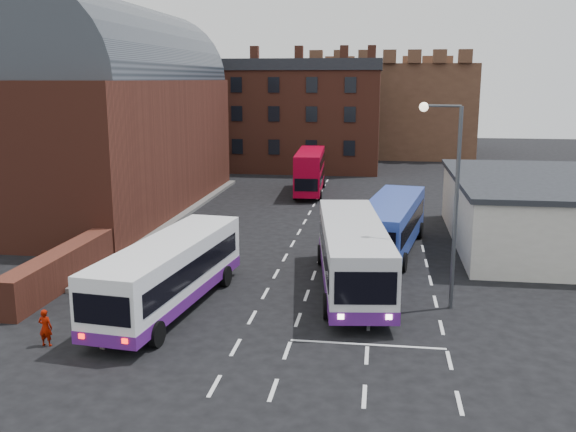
# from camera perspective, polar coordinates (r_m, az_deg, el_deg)

# --- Properties ---
(ground) EXTENTS (180.00, 180.00, 0.00)m
(ground) POSITION_cam_1_polar(r_m,az_deg,el_deg) (28.78, -2.89, -8.43)
(ground) COLOR black
(railway_station) EXTENTS (12.00, 28.00, 16.00)m
(railway_station) POSITION_cam_1_polar(r_m,az_deg,el_deg) (51.85, -15.58, 8.94)
(railway_station) COLOR #602B1E
(railway_station) RESTS_ON ground
(forecourt_wall) EXTENTS (1.20, 10.00, 1.80)m
(forecourt_wall) POSITION_cam_1_polar(r_m,az_deg,el_deg) (33.66, -19.58, -4.46)
(forecourt_wall) COLOR #602B1E
(forecourt_wall) RESTS_ON ground
(cream_building) EXTENTS (10.40, 16.40, 4.25)m
(cream_building) POSITION_cam_1_polar(r_m,az_deg,el_deg) (42.34, 21.36, 0.45)
(cream_building) COLOR beige
(cream_building) RESTS_ON ground
(brick_terrace) EXTENTS (22.00, 10.00, 11.00)m
(brick_terrace) POSITION_cam_1_polar(r_m,az_deg,el_deg) (73.46, -0.61, 8.49)
(brick_terrace) COLOR brown
(brick_terrace) RESTS_ON ground
(castle_keep) EXTENTS (22.00, 22.00, 12.00)m
(castle_keep) POSITION_cam_1_polar(r_m,az_deg,el_deg) (92.53, 8.81, 9.40)
(castle_keep) COLOR brown
(castle_keep) RESTS_ON ground
(bus_white_outbound) EXTENTS (3.86, 11.56, 3.09)m
(bus_white_outbound) POSITION_cam_1_polar(r_m,az_deg,el_deg) (28.96, -10.48, -4.68)
(bus_white_outbound) COLOR white
(bus_white_outbound) RESTS_ON ground
(bus_white_inbound) EXTENTS (4.30, 12.45, 3.33)m
(bus_white_inbound) POSITION_cam_1_polar(r_m,az_deg,el_deg) (31.13, 5.76, -3.09)
(bus_white_inbound) COLOR silver
(bus_white_inbound) RESTS_ON ground
(bus_blue) EXTENTS (4.49, 11.72, 3.12)m
(bus_blue) POSITION_cam_1_polar(r_m,az_deg,el_deg) (38.16, 9.13, -0.54)
(bus_blue) COLOR #2943A5
(bus_blue) RESTS_ON ground
(bus_red_double) EXTENTS (2.77, 9.69, 3.84)m
(bus_red_double) POSITION_cam_1_polar(r_m,az_deg,el_deg) (57.33, 1.96, 4.00)
(bus_red_double) COLOR #A3001D
(bus_red_double) RESTS_ON ground
(street_lamp) EXTENTS (1.83, 0.60, 9.11)m
(street_lamp) POSITION_cam_1_polar(r_m,az_deg,el_deg) (28.68, 14.17, 2.52)
(street_lamp) COLOR #46494D
(street_lamp) RESTS_ON ground
(pedestrian_red) EXTENTS (0.54, 0.36, 1.48)m
(pedestrian_red) POSITION_cam_1_polar(r_m,az_deg,el_deg) (26.63, -20.76, -9.26)
(pedestrian_red) COLOR #830F00
(pedestrian_red) RESTS_ON ground
(pedestrian_beige) EXTENTS (0.94, 0.88, 1.55)m
(pedestrian_beige) POSITION_cam_1_polar(r_m,az_deg,el_deg) (25.71, -16.05, -9.62)
(pedestrian_beige) COLOR tan
(pedestrian_beige) RESTS_ON ground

